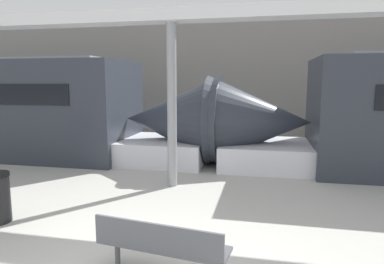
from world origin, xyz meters
The scene contains 4 objects.
station_wall centered at (0.00, 12.02, 2.50)m, with size 56.00×0.20×5.00m, color gray.
bench_near centered at (0.33, 0.44, 0.51)m, with size 1.71×0.68×0.81m.
support_column_near centered at (-0.58, 4.32, 1.89)m, with size 0.22×0.22×3.78m, color gray.
canopy_beam centered at (-0.58, 4.32, 3.92)m, with size 28.00×0.60×0.28m, color silver.
Camera 1 is at (1.51, -3.32, 2.47)m, focal length 32.00 mm.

